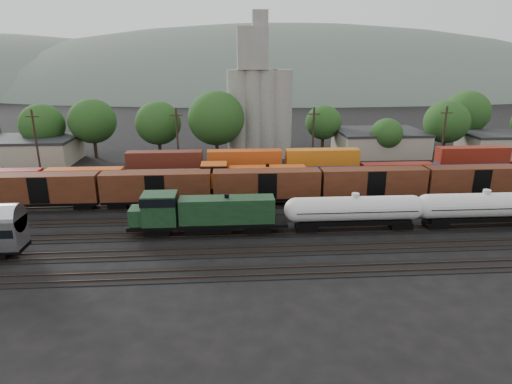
{
  "coord_description": "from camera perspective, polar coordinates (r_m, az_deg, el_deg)",
  "views": [
    {
      "loc": [
        -3.29,
        -52.73,
        20.35
      ],
      "look_at": [
        0.42,
        2.0,
        3.0
      ],
      "focal_mm": 30.0,
      "sensor_mm": 36.0,
      "label": 1
    }
  ],
  "objects": [
    {
      "name": "tracks",
      "position": [
        56.6,
        -0.29,
        -3.47
      ],
      "size": [
        180.0,
        33.2,
        0.2
      ],
      "color": "black",
      "rests_on": "ground"
    },
    {
      "name": "orange_locomotive",
      "position": [
        65.22,
        -1.34,
        1.87
      ],
      "size": [
        19.28,
        3.21,
        4.82
      ],
      "color": "black",
      "rests_on": "ground"
    },
    {
      "name": "tree_band",
      "position": [
        91.43,
        -5.93,
        9.37
      ],
      "size": [
        162.69,
        21.65,
        14.19
      ],
      "color": "black",
      "rests_on": "ground"
    },
    {
      "name": "tank_car_b",
      "position": [
        59.87,
        28.16,
        -1.72
      ],
      "size": [
        17.54,
        3.14,
        4.6
      ],
      "color": "silver",
      "rests_on": "ground"
    },
    {
      "name": "industrial_sheds",
      "position": [
        90.32,
        2.52,
        6.17
      ],
      "size": [
        119.38,
        17.26,
        5.1
      ],
      "color": "#9E937F",
      "rests_on": "ground"
    },
    {
      "name": "distant_hills",
      "position": [
        316.57,
        1.1,
        10.12
      ],
      "size": [
        860.0,
        286.0,
        130.0
      ],
      "color": "#59665B",
      "rests_on": "ground"
    },
    {
      "name": "utility_poles",
      "position": [
        76.13,
        -1.34,
        6.84
      ],
      "size": [
        122.2,
        0.36,
        12.0
      ],
      "color": "black",
      "rests_on": "ground"
    },
    {
      "name": "container_wall",
      "position": [
        70.07,
        -5.45,
        2.73
      ],
      "size": [
        160.0,
        2.6,
        5.8
      ],
      "color": "black",
      "rests_on": "ground"
    },
    {
      "name": "grain_silo",
      "position": [
        89.44,
        0.37,
        11.71
      ],
      "size": [
        13.4,
        5.0,
        29.0
      ],
      "color": "gray",
      "rests_on": "ground"
    },
    {
      "name": "green_locomotive",
      "position": [
        50.98,
        -7.56,
        -2.75
      ],
      "size": [
        18.64,
        3.29,
        4.93
      ],
      "color": "black",
      "rests_on": "ground"
    },
    {
      "name": "tank_car_a",
      "position": [
        53.12,
        13.0,
        -2.35
      ],
      "size": [
        17.19,
        3.08,
        4.5
      ],
      "color": "silver",
      "rests_on": "ground"
    },
    {
      "name": "boxcar_string",
      "position": [
        62.79,
        -20.08,
        0.53
      ],
      "size": [
        122.8,
        2.9,
        4.2
      ],
      "color": "black",
      "rests_on": "ground"
    },
    {
      "name": "ground",
      "position": [
        56.62,
        -0.29,
        -3.51
      ],
      "size": [
        600.0,
        600.0,
        0.0
      ],
      "primitive_type": "plane",
      "color": "black"
    }
  ]
}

